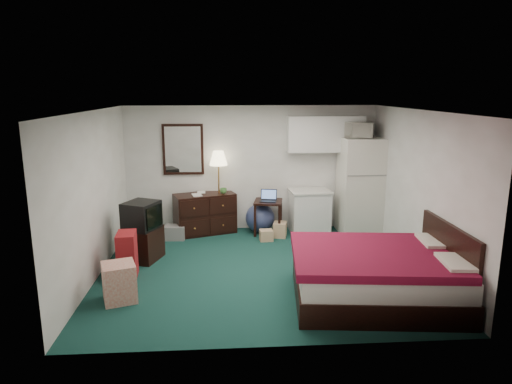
{
  "coord_description": "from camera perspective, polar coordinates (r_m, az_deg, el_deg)",
  "views": [
    {
      "loc": [
        -0.53,
        -6.81,
        2.8
      ],
      "look_at": [
        -0.04,
        0.29,
        1.2
      ],
      "focal_mm": 32.0,
      "sensor_mm": 36.0,
      "label": 1
    }
  ],
  "objects": [
    {
      "name": "walls",
      "position": [
        7.0,
        0.49,
        -0.13
      ],
      "size": [
        5.01,
        4.51,
        2.5
      ],
      "color": "beige",
      "rests_on": "floor"
    },
    {
      "name": "ceiling",
      "position": [
        6.83,
        0.51,
        10.15
      ],
      "size": [
        5.0,
        4.5,
        0.01
      ],
      "primitive_type": "cube",
      "color": "beige",
      "rests_on": "walls"
    },
    {
      "name": "laptop",
      "position": [
        8.86,
        1.53,
        -0.51
      ],
      "size": [
        0.36,
        0.32,
        0.22
      ],
      "primitive_type": null,
      "rotation": [
        0.0,
        0.0,
        -0.21
      ],
      "color": "black",
      "rests_on": "desk"
    },
    {
      "name": "floor_lamp",
      "position": [
        9.08,
        -4.65,
        0.01
      ],
      "size": [
        0.37,
        0.37,
        1.63
      ],
      "primitive_type": null,
      "rotation": [
        0.0,
        0.0,
        -0.04
      ],
      "color": "#C6873B",
      "rests_on": "floor"
    },
    {
      "name": "desk",
      "position": [
        9.03,
        1.52,
        -3.16
      ],
      "size": [
        0.62,
        0.62,
        0.67
      ],
      "primitive_type": null,
      "rotation": [
        0.0,
        0.0,
        -0.18
      ],
      "color": "black",
      "rests_on": "floor"
    },
    {
      "name": "cardboard_box_a",
      "position": [
        8.68,
        1.29,
        -5.43
      ],
      "size": [
        0.26,
        0.23,
        0.21
      ],
      "primitive_type": null,
      "rotation": [
        0.0,
        0.0,
        0.09
      ],
      "color": "tan",
      "rests_on": "floor"
    },
    {
      "name": "mirror",
      "position": [
        9.14,
        -9.09,
        5.28
      ],
      "size": [
        0.8,
        0.06,
        1.0
      ],
      "primitive_type": null,
      "color": "white",
      "rests_on": "walls"
    },
    {
      "name": "book_a",
      "position": [
        8.85,
        -8.0,
        0.3
      ],
      "size": [
        0.18,
        0.06,
        0.25
      ],
      "primitive_type": "imported",
      "rotation": [
        0.0,
        0.0,
        0.24
      ],
      "color": "tan",
      "rests_on": "dresser"
    },
    {
      "name": "file_bin",
      "position": [
        8.89,
        -10.06,
        -4.99
      ],
      "size": [
        0.4,
        0.31,
        0.27
      ],
      "primitive_type": null,
      "rotation": [
        0.0,
        0.0,
        -0.06
      ],
      "color": "gray",
      "rests_on": "floor"
    },
    {
      "name": "book_b",
      "position": [
        9.09,
        -7.4,
        0.54
      ],
      "size": [
        0.16,
        0.03,
        0.22
      ],
      "primitive_type": "imported",
      "rotation": [
        0.0,
        0.0,
        0.05
      ],
      "color": "tan",
      "rests_on": "dresser"
    },
    {
      "name": "microwave",
      "position": [
        9.02,
        12.75,
        7.79
      ],
      "size": [
        0.59,
        0.44,
        0.36
      ],
      "primitive_type": "imported",
      "rotation": [
        0.0,
        0.0,
        -0.31
      ],
      "color": "silver",
      "rests_on": "fridge"
    },
    {
      "name": "floor",
      "position": [
        7.38,
        0.47,
        -9.63
      ],
      "size": [
        5.0,
        4.5,
        0.01
      ],
      "primitive_type": "cube",
      "color": "black",
      "rests_on": "ground"
    },
    {
      "name": "headboard",
      "position": [
        6.75,
        22.84,
        -7.85
      ],
      "size": [
        0.06,
        1.56,
        1.0
      ],
      "primitive_type": null,
      "color": "black",
      "rests_on": "walls"
    },
    {
      "name": "bed",
      "position": [
        6.45,
        14.76,
        -10.15
      ],
      "size": [
        2.31,
        1.89,
        0.69
      ],
      "primitive_type": null,
      "rotation": [
        0.0,
        0.0,
        -0.1
      ],
      "color": "#530B1D",
      "rests_on": "floor"
    },
    {
      "name": "exercise_ball",
      "position": [
        9.14,
        0.5,
        -3.26
      ],
      "size": [
        0.6,
        0.6,
        0.58
      ],
      "primitive_type": "sphere",
      "rotation": [
        0.0,
        0.0,
        0.03
      ],
      "color": "navy",
      "rests_on": "floor"
    },
    {
      "name": "suitcase",
      "position": [
        7.24,
        -15.81,
        -7.6
      ],
      "size": [
        0.31,
        0.45,
        0.71
      ],
      "primitive_type": null,
      "rotation": [
        0.0,
        0.0,
        0.08
      ],
      "color": "#700A07",
      "rests_on": "floor"
    },
    {
      "name": "retail_box",
      "position": [
        6.53,
        -16.72,
        -10.76
      ],
      "size": [
        0.53,
        0.53,
        0.53
      ],
      "primitive_type": null,
      "rotation": [
        0.0,
        0.0,
        0.32
      ],
      "color": "silver",
      "rests_on": "floor"
    },
    {
      "name": "kitchen_counter",
      "position": [
        9.19,
        6.69,
        -2.48
      ],
      "size": [
        0.79,
        0.63,
        0.82
      ],
      "primitive_type": null,
      "rotation": [
        0.0,
        0.0,
        0.07
      ],
      "color": "white",
      "rests_on": "floor"
    },
    {
      "name": "cardboard_box_b",
      "position": [
        8.91,
        3.01,
        -4.7
      ],
      "size": [
        0.3,
        0.33,
        0.29
      ],
      "primitive_type": null,
      "rotation": [
        0.0,
        0.0,
        -0.23
      ],
      "color": "tan",
      "rests_on": "floor"
    },
    {
      "name": "fridge",
      "position": [
        9.21,
        12.87,
        0.76
      ],
      "size": [
        0.79,
        0.79,
        1.9
      ],
      "primitive_type": null,
      "rotation": [
        0.0,
        0.0,
        0.01
      ],
      "color": "silver",
      "rests_on": "floor"
    },
    {
      "name": "mug",
      "position": [
        9.01,
        -4.09,
        0.24
      ],
      "size": [
        0.16,
        0.13,
        0.13
      ],
      "primitive_type": "imported",
      "rotation": [
        0.0,
        0.0,
        0.23
      ],
      "color": "#47823D",
      "rests_on": "dresser"
    },
    {
      "name": "dresser",
      "position": [
        9.12,
        -6.4,
        -2.67
      ],
      "size": [
        1.28,
        0.88,
        0.8
      ],
      "primitive_type": null,
      "rotation": [
        0.0,
        0.0,
        0.33
      ],
      "color": "black",
      "rests_on": "floor"
    },
    {
      "name": "crt_tv",
      "position": [
        7.75,
        -14.13,
        -2.86
      ],
      "size": [
        0.67,
        0.69,
        0.46
      ],
      "primitive_type": null,
      "rotation": [
        0.0,
        0.0,
        -0.43
      ],
      "color": "black",
      "rests_on": "tv_stand"
    },
    {
      "name": "tv_stand",
      "position": [
        7.94,
        -14.07,
        -6.29
      ],
      "size": [
        0.71,
        0.74,
        0.55
      ],
      "primitive_type": null,
      "rotation": [
        0.0,
        0.0,
        -0.33
      ],
      "color": "black",
      "rests_on": "floor"
    },
    {
      "name": "upper_cabinets",
      "position": [
        9.14,
        8.66,
        7.19
      ],
      "size": [
        1.5,
        0.35,
        0.7
      ],
      "primitive_type": null,
      "color": "white",
      "rests_on": "walls"
    }
  ]
}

